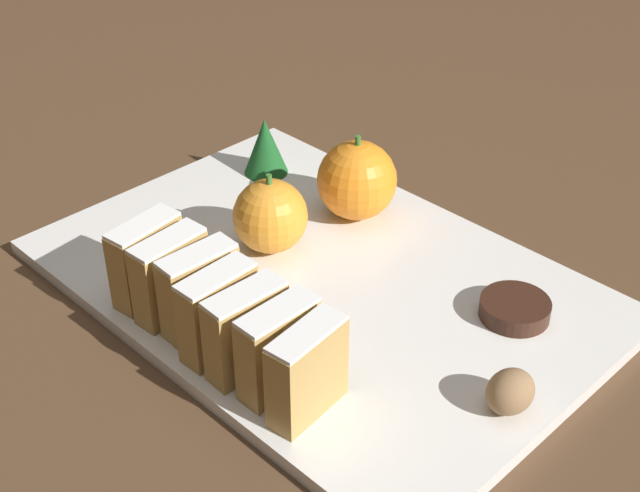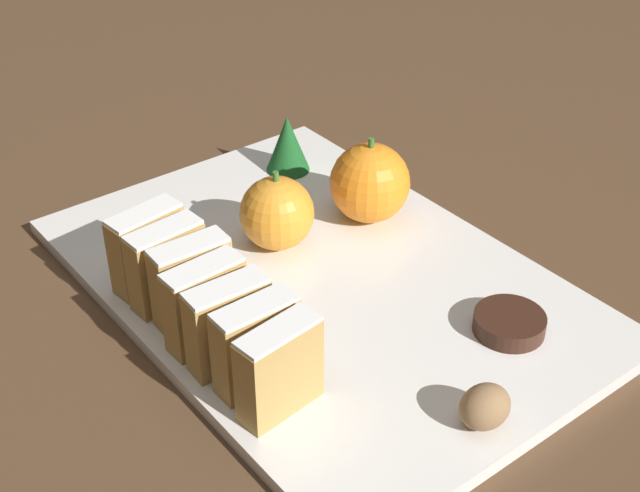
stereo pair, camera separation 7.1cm
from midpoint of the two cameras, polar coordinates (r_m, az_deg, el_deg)
ground_plane at (r=0.74m, az=2.77°, el=-2.80°), size 6.00×6.00×0.00m
serving_platter at (r=0.73m, az=2.78°, el=-2.43°), size 0.31×0.45×0.01m
stollen_slice_front at (r=0.59m, az=0.86°, el=-8.04°), size 0.06×0.03×0.07m
stollen_slice_second at (r=0.61m, az=-0.76°, el=-6.47°), size 0.06×0.02×0.07m
stollen_slice_third at (r=0.62m, az=-2.64°, el=-5.18°), size 0.06×0.03×0.07m
stollen_slice_fourth at (r=0.64m, az=-4.24°, el=-3.87°), size 0.06×0.02×0.07m
stollen_slice_fifth at (r=0.67m, az=-5.21°, el=-2.40°), size 0.06×0.03×0.07m
stollen_slice_sixth at (r=0.69m, az=-6.86°, el=-1.35°), size 0.06×0.03×0.07m
stollen_slice_back at (r=0.71m, az=-8.18°, el=-0.25°), size 0.06×0.03×0.07m
orange_near at (r=0.75m, az=-0.05°, el=2.04°), size 0.06×0.06×0.07m
orange_far at (r=0.79m, az=5.80°, el=3.96°), size 0.07×0.07×0.08m
walnut at (r=0.61m, az=13.88°, el=-10.10°), size 0.04×0.03×0.03m
chocolate_cookie at (r=0.69m, az=14.94°, el=-4.91°), size 0.05×0.05×0.01m
evergreen_sprig at (r=0.86m, az=0.27°, el=6.50°), size 0.04×0.04×0.06m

